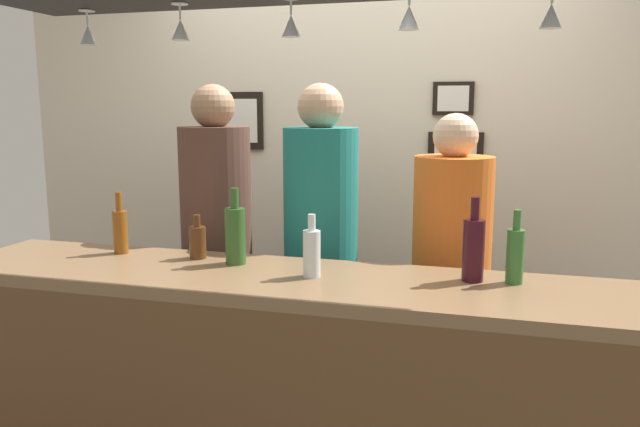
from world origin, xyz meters
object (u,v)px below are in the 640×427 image
Objects in this scene: picture_frame_lower_pair at (456,149)px; bottle_beer_amber_tall at (120,230)px; person_middle_teal_shirt at (321,236)px; bottle_beer_brown_stubby at (198,241)px; bottle_champagne_green at (235,234)px; bottle_wine_dark_red at (473,248)px; picture_frame_upper_small at (453,99)px; person_right_orange_shirt at (451,263)px; person_left_brown_shirt at (217,230)px; picture_frame_caricature at (242,121)px; bottle_beer_green_import at (515,254)px; bottle_soda_clear at (312,252)px.

bottle_beer_amber_tall is at bearing -135.73° from picture_frame_lower_pair.
bottle_beer_brown_stubby is (-0.39, -0.46, 0.05)m from person_middle_teal_shirt.
bottle_champagne_green reaches higher than bottle_beer_brown_stubby.
bottle_champagne_green and bottle_wine_dark_red have the same top height.
picture_frame_lower_pair is at bearing 0.00° from picture_frame_upper_small.
person_right_orange_shirt is at bearing 19.15° from bottle_beer_amber_tall.
person_middle_teal_shirt is 0.60m from bottle_beer_brown_stubby.
person_left_brown_shirt is 0.52m from person_middle_teal_shirt.
bottle_beer_brown_stubby is at bearing -130.46° from person_middle_teal_shirt.
picture_frame_upper_small is 0.65× the size of picture_frame_caricature.
picture_frame_lower_pair is (-0.29, 1.29, 0.28)m from bottle_beer_green_import.
picture_frame_lower_pair is (0.76, 1.30, 0.27)m from bottle_champagne_green.
picture_frame_lower_pair is at bearing 73.38° from bottle_soda_clear.
picture_frame_caricature is at bearing 121.14° from bottle_soda_clear.
person_middle_teal_shirt is 0.97m from bottle_beer_green_import.
picture_frame_upper_small is at bearing 44.77° from bottle_beer_amber_tall.
person_middle_teal_shirt is 1.18m from picture_frame_caricature.
bottle_beer_brown_stubby is at bearing 167.67° from bottle_champagne_green.
bottle_wine_dark_red is at bearing -35.70° from person_middle_teal_shirt.
person_middle_teal_shirt is 9.77× the size of bottle_beer_brown_stubby.
bottle_beer_amber_tall is at bearing 171.23° from bottle_soda_clear.
person_middle_teal_shirt is 5.17× the size of picture_frame_caricature.
person_middle_teal_shirt is 0.55m from bottle_champagne_green.
person_middle_teal_shirt reaches higher than bottle_beer_brown_stubby.
picture_frame_lower_pair reaches higher than bottle_wine_dark_red.
picture_frame_caricature reaches higher than bottle_beer_brown_stubby.
bottle_wine_dark_red is at bearing -83.58° from picture_frame_lower_pair.
person_middle_teal_shirt reaches higher than person_right_orange_shirt.
person_middle_teal_shirt is at bearing -124.61° from picture_frame_lower_pair.
bottle_wine_dark_red is 0.88× the size of picture_frame_caricature.
picture_frame_caricature is at bearing 140.25° from bottle_beer_green_import.
picture_frame_upper_small reaches higher than bottle_soda_clear.
picture_frame_upper_small is at bearing 37.20° from person_left_brown_shirt.
picture_frame_upper_small is (0.40, 1.40, 0.56)m from bottle_soda_clear.
picture_frame_upper_small is at bearing 103.50° from bottle_beer_green_import.
bottle_wine_dark_red is (0.70, -0.50, 0.10)m from person_middle_teal_shirt.
bottle_wine_dark_red is (-0.14, -0.01, 0.01)m from bottle_beer_green_import.
bottle_beer_green_import is 0.14m from bottle_wine_dark_red.
bottle_soda_clear is at bearing -77.44° from person_middle_teal_shirt.
bottle_beer_brown_stubby is 1.60m from picture_frame_lower_pair.
picture_frame_caricature is at bearing 137.30° from bottle_wine_dark_red.
picture_frame_caricature reaches higher than bottle_champagne_green.
picture_frame_upper_small is (0.53, 0.80, 0.64)m from person_middle_teal_shirt.
bottle_beer_brown_stubby is at bearing -126.85° from picture_frame_lower_pair.
person_right_orange_shirt is at bearing 0.00° from person_middle_teal_shirt.
person_left_brown_shirt is 1.45m from bottle_beer_green_import.
bottle_wine_dark_red is (0.56, 0.10, 0.03)m from bottle_soda_clear.
person_right_orange_shirt is 0.92m from picture_frame_lower_pair.
person_left_brown_shirt is 0.89m from bottle_soda_clear.
picture_frame_caricature is (-1.30, 0.80, 0.59)m from person_right_orange_shirt.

